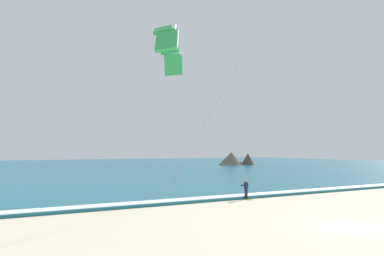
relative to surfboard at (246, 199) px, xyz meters
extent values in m
plane|color=beige|center=(-1.71, -11.51, -0.03)|extent=(200.00, 200.00, 0.00)
cube|color=#146075|center=(-1.71, 60.09, 0.07)|extent=(200.00, 120.00, 0.20)
cube|color=white|center=(-1.71, 1.09, 0.19)|extent=(200.00, 1.61, 0.04)
ellipsoid|color=yellow|center=(0.00, 0.00, 0.00)|extent=(0.84, 1.47, 0.05)
cube|color=black|center=(0.00, 0.24, 0.04)|extent=(0.17, 0.11, 0.04)
cube|color=black|center=(0.00, -0.24, 0.04)|extent=(0.17, 0.11, 0.04)
cylinder|color=#191E38|center=(-0.10, -0.03, 0.39)|extent=(0.14, 0.14, 0.84)
cylinder|color=#191E38|center=(0.10, 0.03, 0.39)|extent=(0.14, 0.14, 0.84)
cube|color=#191E38|center=(0.00, 0.00, 1.11)|extent=(0.38, 0.29, 0.60)
sphere|color=tan|center=(0.00, 0.00, 1.55)|extent=(0.22, 0.22, 0.22)
cylinder|color=#191E38|center=(-0.22, 0.10, 1.16)|extent=(0.24, 0.51, 0.22)
cylinder|color=#191E38|center=(0.12, 0.21, 1.16)|extent=(0.24, 0.51, 0.22)
cylinder|color=black|center=(-0.11, 0.36, 1.16)|extent=(0.54, 0.20, 0.04)
cube|color=#3F3F42|center=(-0.04, 0.11, 0.89)|extent=(0.14, 0.11, 0.10)
cube|color=green|center=(-3.71, 6.53, 12.39)|extent=(2.24, 1.84, 2.06)
cube|color=white|center=(-3.06, 6.17, 12.62)|extent=(0.86, 1.24, 1.77)
cube|color=green|center=(-4.79, 5.19, 13.85)|extent=(2.46, 2.44, 1.50)
cube|color=white|center=(-4.15, 4.83, 14.08)|extent=(1.12, 1.74, 1.13)
cube|color=green|center=(-5.95, 3.34, 14.37)|extent=(2.53, 2.67, 0.60)
cube|color=white|center=(-5.31, 2.98, 14.61)|extent=(1.24, 1.88, 0.24)
cube|color=green|center=(-6.93, 1.37, 13.85)|extent=(2.40, 2.66, 1.50)
cube|color=white|center=(-6.29, 1.01, 14.08)|extent=(1.16, 1.75, 1.13)
cube|color=green|center=(-7.50, -0.25, 12.39)|extent=(2.07, 2.27, 2.06)
cube|color=white|center=(-6.86, -0.61, 12.62)|extent=(0.88, 1.28, 1.77)
cylinder|color=#B2B2B7|center=(-1.80, 3.45, 6.78)|extent=(3.84, 6.19, 11.23)
cylinder|color=#B2B2B7|center=(-3.70, 0.06, 6.78)|extent=(7.64, 0.63, 11.23)
cone|color=#47423D|center=(39.08, 51.31, 1.56)|extent=(3.75, 3.75, 3.18)
cone|color=#665B51|center=(34.78, 52.54, 1.69)|extent=(7.00, 7.00, 3.43)
camera|label=1|loc=(-18.79, -25.09, 4.21)|focal=34.15mm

